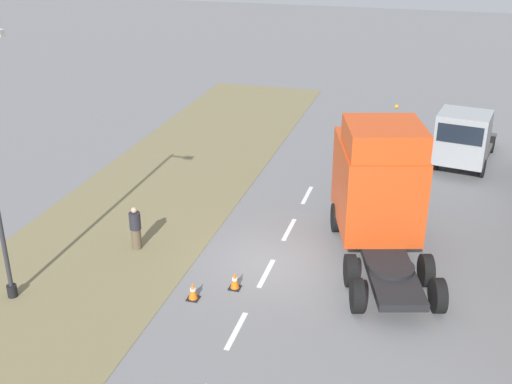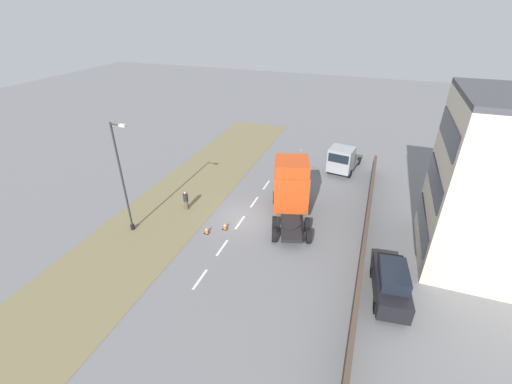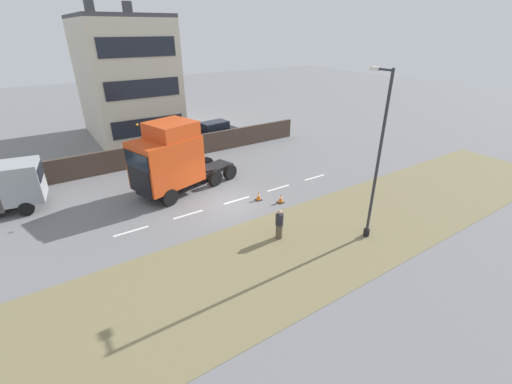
# 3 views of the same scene
# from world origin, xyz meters

# --- Properties ---
(ground_plane) EXTENTS (120.00, 120.00, 0.00)m
(ground_plane) POSITION_xyz_m (0.00, 0.00, 0.00)
(ground_plane) COLOR slate
(ground_plane) RESTS_ON ground
(grass_verge) EXTENTS (7.00, 44.00, 0.01)m
(grass_verge) POSITION_xyz_m (-6.00, 0.00, 0.01)
(grass_verge) COLOR olive
(grass_verge) RESTS_ON ground
(lane_markings) EXTENTS (0.16, 14.60, 0.00)m
(lane_markings) POSITION_xyz_m (0.00, -0.70, 0.00)
(lane_markings) COLOR white
(lane_markings) RESTS_ON ground
(boundary_wall) EXTENTS (0.25, 24.00, 1.66)m
(boundary_wall) POSITION_xyz_m (9.00, 0.00, 0.83)
(boundary_wall) COLOR #4C3D33
(boundary_wall) RESTS_ON ground
(lorry_cab) EXTENTS (4.39, 7.36, 4.69)m
(lorry_cab) POSITION_xyz_m (3.12, 2.12, 2.29)
(lorry_cab) COLOR black
(lorry_cab) RESTS_ON ground
(flatbed_truck) EXTENTS (3.02, 5.95, 2.79)m
(flatbed_truck) POSITION_xyz_m (6.03, 10.36, 1.47)
(flatbed_truck) COLOR #999EA3
(flatbed_truck) RESTS_ON ground
(parked_car) EXTENTS (2.20, 4.49, 2.07)m
(parked_car) POSITION_xyz_m (10.69, -4.71, 1.00)
(parked_car) COLOR black
(parked_car) RESTS_ON ground
(lamp_post) EXTENTS (1.27, 0.30, 8.09)m
(lamp_post) POSITION_xyz_m (-6.99, -4.15, 3.80)
(lamp_post) COLOR black
(lamp_post) RESTS_ON ground
(pedestrian) EXTENTS (0.39, 0.39, 1.58)m
(pedestrian) POSITION_xyz_m (-4.76, -0.34, 0.77)
(pedestrian) COLOR brown
(pedestrian) RESTS_ON ground
(traffic_cone_lead) EXTENTS (0.36, 0.36, 0.58)m
(traffic_cone_lead) POSITION_xyz_m (-1.74, -2.75, 0.28)
(traffic_cone_lead) COLOR black
(traffic_cone_lead) RESTS_ON ground
(traffic_cone_trailing) EXTENTS (0.36, 0.36, 0.58)m
(traffic_cone_trailing) POSITION_xyz_m (-0.71, -1.83, 0.28)
(traffic_cone_trailing) COLOR black
(traffic_cone_trailing) RESTS_ON ground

